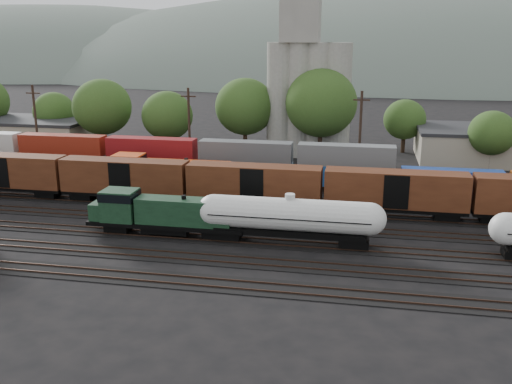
% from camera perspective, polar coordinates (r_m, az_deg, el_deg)
% --- Properties ---
extents(ground, '(600.00, 600.00, 0.00)m').
position_cam_1_polar(ground, '(59.99, -1.82, -3.19)').
color(ground, black).
extents(tracks, '(180.00, 33.20, 0.20)m').
position_cam_1_polar(tracks, '(59.98, -1.82, -3.15)').
color(tracks, black).
rests_on(tracks, ground).
extents(green_locomotive, '(15.74, 2.78, 4.17)m').
position_cam_1_polar(green_locomotive, '(56.63, -9.83, -2.02)').
color(green_locomotive, black).
rests_on(green_locomotive, ground).
extents(tank_car_a, '(17.77, 3.18, 4.66)m').
position_cam_1_polar(tank_car_a, '(53.43, 3.38, -2.47)').
color(tank_car_a, silver).
rests_on(tank_car_a, ground).
extents(orange_locomotive, '(17.92, 2.99, 4.48)m').
position_cam_1_polar(orange_locomotive, '(71.77, -9.27, 1.87)').
color(orange_locomotive, black).
rests_on(orange_locomotive, ground).
extents(boxcar_string, '(184.40, 2.90, 4.20)m').
position_cam_1_polar(boxcar_string, '(62.66, 6.74, 0.50)').
color(boxcar_string, black).
rests_on(boxcar_string, ground).
extents(container_wall, '(165.09, 2.60, 5.80)m').
position_cam_1_polar(container_wall, '(76.64, -8.69, 2.88)').
color(container_wall, black).
rests_on(container_wall, ground).
extents(grain_silo, '(13.40, 5.00, 29.00)m').
position_cam_1_polar(grain_silo, '(92.23, 5.15, 10.49)').
color(grain_silo, gray).
rests_on(grain_silo, ground).
extents(industrial_sheds, '(119.38, 17.26, 5.10)m').
position_cam_1_polar(industrial_sheds, '(92.38, 7.04, 5.00)').
color(industrial_sheds, '#9E937F').
rests_on(industrial_sheds, ground).
extents(tree_band, '(166.96, 21.98, 14.43)m').
position_cam_1_polar(tree_band, '(93.02, 4.99, 8.52)').
color(tree_band, black).
rests_on(tree_band, ground).
extents(utility_poles, '(122.20, 0.36, 12.00)m').
position_cam_1_polar(utility_poles, '(79.51, 1.64, 6.08)').
color(utility_poles, black).
rests_on(utility_poles, ground).
extents(distant_hills, '(860.00, 286.00, 130.00)m').
position_cam_1_polar(distant_hills, '(318.11, 12.99, 7.93)').
color(distant_hills, '#59665B').
rests_on(distant_hills, ground).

